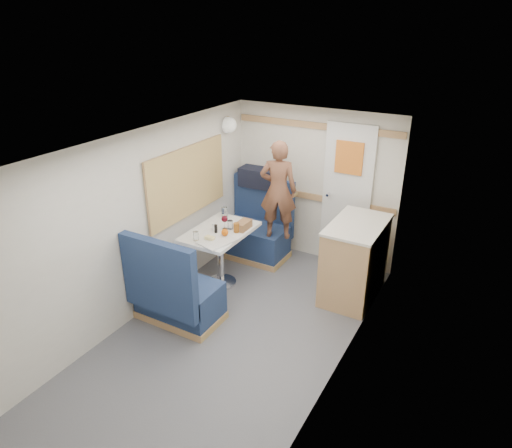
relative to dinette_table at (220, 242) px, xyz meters
The scene contains 28 objects.
floor 1.32m from the dinette_table, 56.98° to the right, with size 4.50×4.50×0.00m, color #515156.
ceiling 1.87m from the dinette_table, 56.98° to the right, with size 4.50×4.50×0.00m, color silver.
wall_back 1.47m from the dinette_table, 62.53° to the left, with size 2.20×0.02×2.00m, color silver.
wall_left 1.18m from the dinette_table, 114.23° to the right, with size 0.02×4.50×2.00m, color silver.
wall_right 2.06m from the dinette_table, 29.74° to the right, with size 0.02×4.50×2.00m, color silver.
oak_trim_low 1.42m from the dinette_table, 62.15° to the left, with size 2.15×0.02×0.08m, color tan.
oak_trim_high 1.85m from the dinette_table, 62.15° to the left, with size 2.15×0.02×0.08m, color tan.
side_window 0.81m from the dinette_table, behind, with size 0.04×1.30×0.72m, color #A5B398.
rear_door 1.69m from the dinette_table, 47.92° to the left, with size 0.62×0.12×1.86m.
dinette_table is the anchor object (origin of this frame).
bench_far 0.90m from the dinette_table, 90.00° to the left, with size 0.90×0.59×1.05m.
bench_near 0.90m from the dinette_table, 90.00° to the right, with size 0.90×0.59×1.05m.
ledge 1.16m from the dinette_table, 90.00° to the left, with size 0.90×0.14×0.04m, color tan.
dome_light 1.51m from the dinette_table, 114.65° to the left, with size 0.20×0.20×0.20m, color white.
galley_counter 1.57m from the dinette_table, 20.54° to the left, with size 0.57×0.92×0.92m.
person 0.95m from the dinette_table, 59.79° to the left, with size 0.45×0.30×1.24m, color brown.
duffel_bag 1.21m from the dinette_table, 94.90° to the left, with size 0.52×0.25×0.25m, color black.
tray 0.35m from the dinette_table, 62.70° to the right, with size 0.29×0.38×0.02m, color silver.
orange_fruit 0.28m from the dinette_table, 38.17° to the right, with size 0.08×0.08×0.08m, color #D76809.
cheese_block 0.34m from the dinette_table, 78.76° to the right, with size 0.10×0.06×0.04m, color #D7C87C.
wine_glass 0.29m from the dinette_table, 63.19° to the left, with size 0.08×0.08×0.17m.
tumbler_left 0.41m from the dinette_table, 103.37° to the right, with size 0.07×0.07×0.11m, color white.
tumbler_mid 0.47m from the dinette_table, 115.00° to the left, with size 0.08×0.08×0.12m, color white.
tumbler_right 0.24m from the dinette_table, 51.11° to the left, with size 0.06×0.06×0.10m, color white.
beer_glass 0.29m from the dinette_table, 17.38° to the left, with size 0.07×0.07×0.11m, color #8C4E14.
pepper_grinder 0.21m from the dinette_table, 95.74° to the right, with size 0.04×0.04×0.10m, color black.
salt_grinder 0.21m from the dinette_table, 160.24° to the right, with size 0.03×0.03×0.09m, color white.
bread_loaf 0.34m from the dinette_table, 38.51° to the left, with size 0.12×0.23×0.09m, color olive.
Camera 1 is at (2.08, -2.98, 2.99)m, focal length 32.00 mm.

